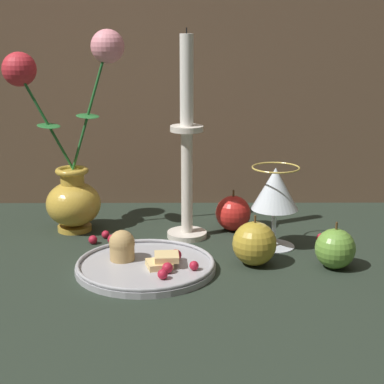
{
  "coord_description": "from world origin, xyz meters",
  "views": [
    {
      "loc": [
        0.01,
        -1.05,
        0.39
      ],
      "look_at": [
        0.02,
        0.03,
        0.1
      ],
      "focal_mm": 60.0,
      "sensor_mm": 36.0,
      "label": 1
    }
  ],
  "objects_px": {
    "apple_beside_vase": "(233,213)",
    "apple_near_glass": "(335,249)",
    "plate_with_pastries": "(144,263)",
    "wine_glass": "(275,192)",
    "apple_at_table_edge": "(254,244)",
    "vase": "(70,158)",
    "candlestick": "(187,152)"
  },
  "relations": [
    {
      "from": "vase",
      "to": "apple_beside_vase",
      "type": "bearing_deg",
      "value": -0.74
    },
    {
      "from": "wine_glass",
      "to": "apple_at_table_edge",
      "type": "bearing_deg",
      "value": -116.47
    },
    {
      "from": "wine_glass",
      "to": "apple_at_table_edge",
      "type": "distance_m",
      "value": 0.12
    },
    {
      "from": "vase",
      "to": "apple_beside_vase",
      "type": "distance_m",
      "value": 0.33
    },
    {
      "from": "vase",
      "to": "apple_at_table_edge",
      "type": "bearing_deg",
      "value": -29.21
    },
    {
      "from": "candlestick",
      "to": "apple_beside_vase",
      "type": "relative_size",
      "value": 4.77
    },
    {
      "from": "plate_with_pastries",
      "to": "apple_near_glass",
      "type": "xyz_separation_m",
      "value": [
        0.31,
        0.01,
        0.02
      ]
    },
    {
      "from": "wine_glass",
      "to": "apple_beside_vase",
      "type": "height_order",
      "value": "wine_glass"
    },
    {
      "from": "apple_beside_vase",
      "to": "apple_near_glass",
      "type": "relative_size",
      "value": 1.02
    },
    {
      "from": "apple_at_table_edge",
      "to": "apple_beside_vase",
      "type": "bearing_deg",
      "value": 97.15
    },
    {
      "from": "plate_with_pastries",
      "to": "apple_near_glass",
      "type": "distance_m",
      "value": 0.31
    },
    {
      "from": "apple_at_table_edge",
      "to": "vase",
      "type": "bearing_deg",
      "value": 150.79
    },
    {
      "from": "apple_beside_vase",
      "to": "apple_at_table_edge",
      "type": "height_order",
      "value": "apple_at_table_edge"
    },
    {
      "from": "apple_at_table_edge",
      "to": "plate_with_pastries",
      "type": "bearing_deg",
      "value": -172.67
    },
    {
      "from": "apple_at_table_edge",
      "to": "apple_near_glass",
      "type": "bearing_deg",
      "value": -6.66
    },
    {
      "from": "apple_beside_vase",
      "to": "apple_near_glass",
      "type": "height_order",
      "value": "apple_beside_vase"
    },
    {
      "from": "apple_beside_vase",
      "to": "apple_near_glass",
      "type": "distance_m",
      "value": 0.25
    },
    {
      "from": "plate_with_pastries",
      "to": "wine_glass",
      "type": "xyz_separation_m",
      "value": [
        0.22,
        0.11,
        0.09
      ]
    },
    {
      "from": "wine_glass",
      "to": "apple_near_glass",
      "type": "xyz_separation_m",
      "value": [
        0.09,
        -0.1,
        -0.07
      ]
    },
    {
      "from": "vase",
      "to": "candlestick",
      "type": "distance_m",
      "value": 0.22
    },
    {
      "from": "vase",
      "to": "plate_with_pastries",
      "type": "distance_m",
      "value": 0.29
    },
    {
      "from": "apple_beside_vase",
      "to": "candlestick",
      "type": "bearing_deg",
      "value": -155.63
    },
    {
      "from": "wine_glass",
      "to": "vase",
      "type": "bearing_deg",
      "value": 165.18
    },
    {
      "from": "plate_with_pastries",
      "to": "candlestick",
      "type": "distance_m",
      "value": 0.23
    },
    {
      "from": "apple_at_table_edge",
      "to": "wine_glass",
      "type": "bearing_deg",
      "value": 63.53
    },
    {
      "from": "plate_with_pastries",
      "to": "apple_at_table_edge",
      "type": "distance_m",
      "value": 0.18
    },
    {
      "from": "plate_with_pastries",
      "to": "apple_near_glass",
      "type": "bearing_deg",
      "value": 1.5
    },
    {
      "from": "wine_glass",
      "to": "apple_near_glass",
      "type": "relative_size",
      "value": 1.88
    },
    {
      "from": "vase",
      "to": "apple_near_glass",
      "type": "relative_size",
      "value": 4.83
    },
    {
      "from": "plate_with_pastries",
      "to": "apple_at_table_edge",
      "type": "bearing_deg",
      "value": 7.33
    },
    {
      "from": "candlestick",
      "to": "apple_at_table_edge",
      "type": "xyz_separation_m",
      "value": [
        0.11,
        -0.14,
        -0.12
      ]
    },
    {
      "from": "wine_glass",
      "to": "apple_at_table_edge",
      "type": "xyz_separation_m",
      "value": [
        -0.04,
        -0.09,
        -0.06
      ]
    }
  ]
}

